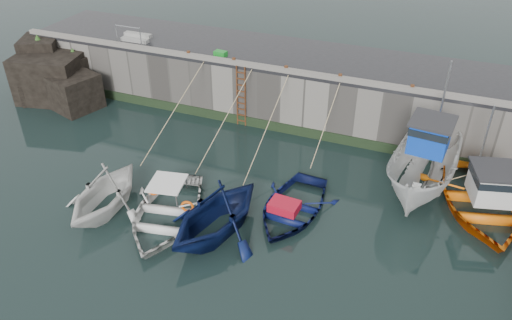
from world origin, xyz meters
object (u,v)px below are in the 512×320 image
at_px(boat_near_navy, 292,211).
at_px(boat_far_white, 425,167).
at_px(boat_near_white, 107,208).
at_px(fish_crate, 221,54).
at_px(bollard_e, 412,88).
at_px(bollard_a, 189,54).
at_px(bollard_b, 234,61).
at_px(boat_far_orange, 481,199).
at_px(bollard_d, 340,77).
at_px(bollard_c, 286,69).
at_px(boat_near_blacktrim, 217,232).
at_px(boat_near_blue, 166,218).
at_px(ladder, 241,97).

bearing_deg(boat_near_navy, boat_far_white, 41.50).
xyz_separation_m(boat_near_white, boat_far_white, (11.46, 6.09, 1.09)).
relative_size(boat_near_navy, fish_crate, 7.39).
bearing_deg(fish_crate, boat_far_white, -9.75).
xyz_separation_m(boat_near_white, bollard_e, (10.26, 8.69, 3.30)).
relative_size(boat_far_white, bollard_a, 24.75).
relative_size(boat_near_white, bollard_b, 15.06).
relative_size(boat_far_white, bollard_b, 24.75).
xyz_separation_m(boat_far_orange, bollard_a, (-14.51, 3.10, 2.89)).
distance_m(bollard_b, bollard_d, 5.30).
bearing_deg(bollard_c, boat_near_blacktrim, -88.33).
distance_m(boat_far_white, bollard_e, 3.62).
relative_size(boat_near_white, bollard_e, 15.06).
relative_size(boat_near_blue, bollard_c, 18.34).
xyz_separation_m(ladder, bollard_a, (-3.00, 0.34, 1.71)).
height_order(fish_crate, bollard_b, bollard_b).
bearing_deg(boat_near_white, bollard_d, 48.20).
bearing_deg(boat_far_orange, fish_crate, 149.19).
bearing_deg(bollard_d, bollard_a, 180.00).
bearing_deg(ladder, boat_near_blue, -88.26).
height_order(boat_near_blue, bollard_b, bollard_b).
distance_m(boat_near_white, boat_far_white, 13.02).
distance_m(boat_far_white, bollard_c, 7.79).
bearing_deg(boat_near_white, ladder, 72.16).
xyz_separation_m(boat_near_navy, bollard_a, (-7.64, 6.13, 3.30)).
distance_m(bollard_b, bollard_e, 8.50).
distance_m(fish_crate, bollard_a, 1.61).
distance_m(boat_near_blacktrim, bollard_d, 9.30).
xyz_separation_m(boat_far_orange, bollard_d, (-6.71, 3.10, 2.89)).
xyz_separation_m(boat_near_blacktrim, bollard_a, (-5.44, 8.37, 3.30)).
distance_m(fish_crate, bollard_b, 1.19).
height_order(ladder, bollard_c, bollard_c).
xyz_separation_m(ladder, bollard_e, (8.00, 0.34, 1.71)).
relative_size(boat_far_orange, bollard_d, 25.22).
distance_m(ladder, boat_near_white, 8.80).
bearing_deg(bollard_c, bollard_b, 180.00).
distance_m(boat_near_white, bollard_a, 9.33).
bearing_deg(boat_near_white, boat_near_blacktrim, 1.24).
bearing_deg(boat_far_white, boat_near_blacktrim, -133.35).
xyz_separation_m(boat_far_white, fish_crate, (-10.71, 3.23, 2.21)).
height_order(bollard_d, bollard_e, same).
bearing_deg(boat_far_orange, bollard_d, 140.38).
height_order(boat_far_orange, bollard_a, boat_far_orange).
height_order(fish_crate, bollard_e, bollard_e).
distance_m(boat_near_blacktrim, fish_crate, 10.36).
xyz_separation_m(fish_crate, bollard_e, (9.51, -0.63, 0.01)).
bearing_deg(boat_near_white, bollard_e, 37.56).
bearing_deg(bollard_a, boat_near_white, -85.12).
bearing_deg(boat_near_navy, boat_far_orange, 27.61).
height_order(boat_near_navy, bollard_a, bollard_a).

